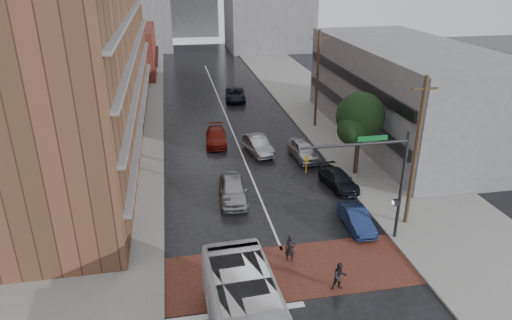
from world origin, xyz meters
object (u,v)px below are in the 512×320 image
object	(u,v)px
car_travel_c	(216,137)
suv_travel	(235,95)
car_parked_mid	(339,180)
car_parked_far	(304,150)
pedestrian_a	(290,248)
car_parked_near	(356,219)
car_travel_b	(258,145)
car_travel_a	(233,189)
pedestrian_b	(340,277)

from	to	relation	value
car_travel_c	suv_travel	world-z (taller)	suv_travel
car_parked_mid	car_parked_far	distance (m)	6.10
pedestrian_a	car_parked_mid	distance (m)	10.52
pedestrian_a	suv_travel	world-z (taller)	pedestrian_a
car_parked_near	car_parked_far	size ratio (longest dim) A/B	0.84
pedestrian_a	car_travel_b	distance (m)	16.64
car_travel_a	car_parked_far	xyz separation A→B (m)	(7.24, 6.54, -0.05)
car_parked_mid	car_parked_far	bearing A→B (deg)	91.11
pedestrian_b	car_parked_far	distance (m)	17.77
pedestrian_a	car_parked_far	size ratio (longest dim) A/B	0.36
suv_travel	car_parked_mid	size ratio (longest dim) A/B	1.20
car_parked_near	car_parked_far	world-z (taller)	car_parked_far
pedestrian_a	car_travel_a	world-z (taller)	pedestrian_a
car_parked_near	car_travel_a	bearing A→B (deg)	145.17
pedestrian_b	car_travel_b	xyz separation A→B (m)	(-0.64, 19.51, -0.04)
pedestrian_b	car_parked_mid	xyz separation A→B (m)	(4.16, 11.50, -0.17)
car_parked_far	suv_travel	bearing A→B (deg)	96.27
pedestrian_a	car_parked_far	distance (m)	15.42
car_parked_near	car_parked_mid	world-z (taller)	car_parked_near
car_travel_b	pedestrian_a	bearing A→B (deg)	-104.05
car_parked_near	car_parked_mid	distance (m)	5.92
car_parked_near	car_travel_b	bearing A→B (deg)	106.53
suv_travel	car_parked_near	world-z (taller)	suv_travel
car_parked_far	car_travel_b	bearing A→B (deg)	148.57
car_parked_mid	car_parked_near	bearing A→B (deg)	-107.90
pedestrian_a	car_travel_a	xyz separation A→B (m)	(-2.23, 8.05, -0.01)
pedestrian_b	car_travel_c	xyz separation A→B (m)	(-4.13, 22.52, -0.10)
suv_travel	car_parked_far	size ratio (longest dim) A/B	1.13
pedestrian_b	car_parked_far	bearing A→B (deg)	79.81
car_travel_a	car_travel_c	distance (m)	11.56
car_parked_near	pedestrian_a	bearing A→B (deg)	-151.24
car_travel_c	car_travel_a	bearing A→B (deg)	-85.16
car_travel_a	suv_travel	distance (m)	26.45
car_parked_far	car_parked_mid	bearing A→B (deg)	-83.02
car_travel_b	suv_travel	world-z (taller)	car_travel_b
suv_travel	car_travel_b	bearing A→B (deg)	-85.46
pedestrian_a	pedestrian_b	size ratio (longest dim) A/B	1.06
car_travel_c	car_parked_near	distance (m)	18.41
pedestrian_a	pedestrian_b	bearing A→B (deg)	-37.68
pedestrian_a	car_parked_mid	xyz separation A→B (m)	(6.08, 8.58, -0.22)
car_travel_b	car_parked_mid	distance (m)	9.34
pedestrian_a	pedestrian_b	world-z (taller)	pedestrian_a
suv_travel	car_parked_near	size ratio (longest dim) A/B	1.34
car_travel_b	car_parked_mid	xyz separation A→B (m)	(4.80, -8.01, -0.13)
pedestrian_a	car_travel_a	bearing A→B (deg)	124.47
car_travel_b	car_parked_near	xyz separation A→B (m)	(3.88, -13.86, -0.11)
pedestrian_a	car_travel_b	world-z (taller)	pedestrian_a
car_travel_c	car_parked_far	xyz separation A→B (m)	(7.23, -5.02, 0.09)
car_travel_a	car_travel_b	world-z (taller)	car_travel_a
car_travel_c	pedestrian_b	bearing A→B (deg)	-74.69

